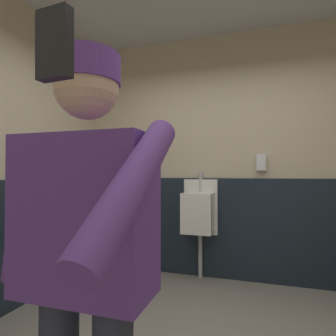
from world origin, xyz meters
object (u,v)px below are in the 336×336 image
at_px(cell_phone, 54,44).
at_px(soap_dispenser, 261,162).
at_px(urinal_solo, 199,212).
at_px(person, 84,241).

height_order(cell_phone, soap_dispenser, cell_phone).
bearing_deg(soap_dispenser, urinal_solo, -170.12).
relative_size(urinal_solo, person, 0.75).
xyz_separation_m(urinal_solo, person, (0.06, -2.33, 0.20)).
bearing_deg(soap_dispenser, person, -104.32).
relative_size(person, cell_phone, 14.97).
bearing_deg(soap_dispenser, cell_phone, -96.59).
bearing_deg(cell_phone, urinal_solo, 101.84).
xyz_separation_m(person, cell_phone, (0.28, -0.50, 0.44)).
bearing_deg(person, urinal_solo, 91.50).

